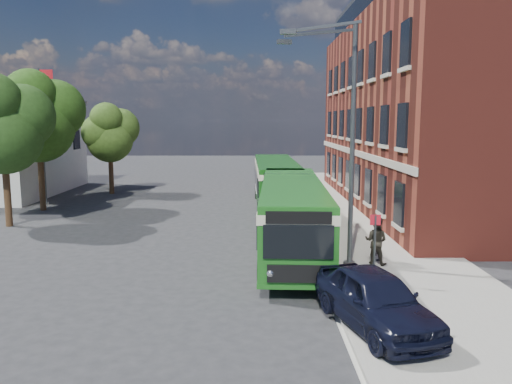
{
  "coord_description": "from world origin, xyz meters",
  "views": [
    {
      "loc": [
        1.6,
        -20.35,
        5.6
      ],
      "look_at": [
        1.67,
        3.35,
        2.2
      ],
      "focal_mm": 35.0,
      "sensor_mm": 36.0,
      "label": 1
    }
  ],
  "objects_px": {
    "street_lamp": "(343,143)",
    "bus_front": "(292,210)",
    "parked_car": "(376,299)",
    "bus_rear": "(276,179)"
  },
  "relations": [
    {
      "from": "bus_front",
      "to": "parked_car",
      "type": "bearing_deg",
      "value": -79.14
    },
    {
      "from": "parked_car",
      "to": "street_lamp",
      "type": "bearing_deg",
      "value": 73.16
    },
    {
      "from": "bus_rear",
      "to": "parked_car",
      "type": "height_order",
      "value": "bus_rear"
    },
    {
      "from": "parked_car",
      "to": "bus_front",
      "type": "bearing_deg",
      "value": 84.39
    },
    {
      "from": "street_lamp",
      "to": "bus_front",
      "type": "relative_size",
      "value": 0.71
    },
    {
      "from": "bus_front",
      "to": "street_lamp",
      "type": "bearing_deg",
      "value": -57.86
    },
    {
      "from": "bus_front",
      "to": "parked_car",
      "type": "xyz_separation_m",
      "value": [
        1.6,
        -8.35,
        -0.91
      ]
    },
    {
      "from": "street_lamp",
      "to": "bus_front",
      "type": "height_order",
      "value": "street_lamp"
    },
    {
      "from": "bus_front",
      "to": "bus_rear",
      "type": "distance_m",
      "value": 11.31
    },
    {
      "from": "street_lamp",
      "to": "bus_rear",
      "type": "distance_m",
      "value": 14.35
    }
  ]
}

